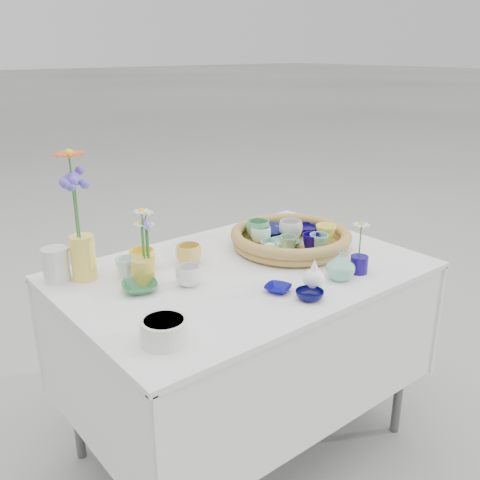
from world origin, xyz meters
TOP-DOWN VIEW (x-y plane):
  - ground at (0.00, 0.00)m, footprint 80.00×80.00m
  - display_table at (0.00, 0.00)m, footprint 1.26×0.86m
  - wicker_tray at (0.28, 0.05)m, footprint 0.47×0.47m
  - tray_ceramic_0 at (0.29, 0.17)m, footprint 0.14×0.14m
  - tray_ceramic_1 at (0.42, 0.09)m, footprint 0.13×0.13m
  - tray_ceramic_2 at (0.39, -0.03)m, footprint 0.10×0.10m
  - tray_ceramic_3 at (0.24, 0.04)m, footprint 0.14×0.14m
  - tray_ceramic_4 at (0.21, -0.01)m, footprint 0.08×0.08m
  - tray_ceramic_5 at (0.19, 0.06)m, footprint 0.12×0.12m
  - tray_ceramic_6 at (0.20, 0.13)m, footprint 0.11×0.11m
  - tray_ceramic_7 at (0.32, 0.09)m, footprint 0.12×0.12m
  - tray_ceramic_8 at (0.39, 0.21)m, footprint 0.11×0.11m
  - tray_ceramic_9 at (0.29, -0.05)m, footprint 0.08×0.08m
  - tray_ceramic_10 at (0.15, 0.00)m, footprint 0.14×0.14m
  - tray_ceramic_11 at (0.31, -0.08)m, footprint 0.09×0.09m
  - tray_ceramic_12 at (0.22, 0.18)m, footprint 0.11×0.11m
  - loose_ceramic_0 at (-0.28, 0.23)m, footprint 0.12×0.12m
  - loose_ceramic_1 at (-0.12, 0.17)m, footprint 0.10×0.10m
  - loose_ceramic_2 at (-0.38, 0.07)m, footprint 0.15×0.15m
  - loose_ceramic_3 at (-0.23, 0.01)m, footprint 0.11×0.11m
  - loose_ceramic_4 at (-0.03, -0.21)m, footprint 0.11×0.11m
  - loose_ceramic_5 at (-0.36, 0.20)m, footprint 0.10×0.10m
  - loose_ceramic_6 at (0.01, -0.32)m, footprint 0.10×0.10m
  - fluted_bowl at (-0.48, -0.26)m, footprint 0.15×0.15m
  - bud_vase_paleblue at (0.07, -0.28)m, footprint 0.08×0.08m
  - bud_vase_seafoam at (0.20, -0.27)m, footprint 0.12×0.12m
  - bud_vase_cobalt at (0.30, -0.28)m, footprint 0.08×0.08m
  - single_daisy at (0.31, -0.26)m, footprint 0.08×0.08m
  - tall_vase_yellow at (-0.47, 0.28)m, footprint 0.09×0.09m
  - gerbera at (-0.49, 0.27)m, footprint 0.13×0.13m
  - hydrangea at (-0.48, 0.26)m, footprint 0.09×0.09m
  - white_pitcher at (-0.56, 0.32)m, footprint 0.14×0.11m
  - daisy_cup at (-0.33, 0.12)m, footprint 0.10×0.10m
  - daisy_posy at (-0.32, 0.13)m, footprint 0.10×0.10m

SIDE VIEW (x-z plane):
  - ground at x=0.00m, z-range 0.00..0.00m
  - display_table at x=0.00m, z-range -0.38..0.38m
  - loose_ceramic_4 at x=-0.03m, z-range 0.77..0.79m
  - loose_ceramic_6 at x=0.01m, z-range 0.77..0.79m
  - loose_ceramic_2 at x=-0.38m, z-range 0.77..0.79m
  - tray_ceramic_8 at x=0.39m, z-range 0.78..0.81m
  - bud_vase_cobalt at x=0.30m, z-range 0.77..0.83m
  - tray_ceramic_10 at x=0.15m, z-range 0.78..0.81m
  - tray_ceramic_3 at x=0.24m, z-range 0.78..0.81m
  - tray_ceramic_5 at x=0.19m, z-range 0.78..0.81m
  - fluted_bowl at x=-0.48m, z-range 0.77..0.83m
  - loose_ceramic_3 at x=-0.23m, z-range 0.77..0.83m
  - tray_ceramic_1 at x=0.42m, z-range 0.78..0.82m
  - loose_ceramic_5 at x=-0.36m, z-range 0.77..0.83m
  - tray_ceramic_0 at x=0.29m, z-range 0.78..0.82m
  - loose_ceramic_1 at x=-0.12m, z-range 0.77..0.84m
  - loose_ceramic_0 at x=-0.28m, z-range 0.77..0.84m
  - wicker_tray at x=0.28m, z-range 0.77..0.84m
  - daisy_cup at x=-0.33m, z-range 0.77..0.85m
  - tray_ceramic_4 at x=0.21m, z-range 0.78..0.85m
  - tray_ceramic_6 at x=0.20m, z-range 0.78..0.85m
  - tray_ceramic_9 at x=0.29m, z-range 0.78..0.85m
  - bud_vase_seafoam at x=0.20m, z-range 0.77..0.87m
  - tray_ceramic_11 at x=0.31m, z-range 0.78..0.85m
  - tray_ceramic_12 at x=0.22m, z-range 0.78..0.86m
  - tray_ceramic_2 at x=0.39m, z-range 0.78..0.86m
  - tray_ceramic_7 at x=0.32m, z-range 0.78..0.86m
  - bud_vase_paleblue at x=0.07m, z-range 0.77..0.88m
  - white_pitcher at x=-0.56m, z-range 0.77..0.88m
  - tall_vase_yellow at x=-0.47m, z-range 0.77..0.92m
  - single_daisy at x=0.31m, z-range 0.82..0.95m
  - daisy_posy at x=-0.32m, z-range 0.85..1.02m
  - hydrangea at x=-0.48m, z-range 0.88..1.15m
  - gerbera at x=-0.49m, z-range 0.91..1.21m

